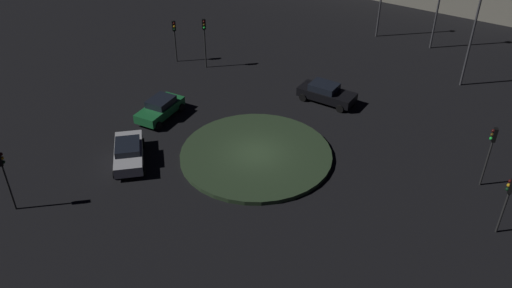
{
  "coord_description": "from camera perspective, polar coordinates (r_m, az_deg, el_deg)",
  "views": [
    {
      "loc": [
        -9.58,
        27.9,
        21.01
      ],
      "look_at": [
        0.0,
        0.0,
        1.01
      ],
      "focal_mm": 37.37,
      "sensor_mm": 36.0,
      "label": 1
    }
  ],
  "objects": [
    {
      "name": "streetlamp_southwest",
      "position": [
        45.89,
        22.6,
        12.68
      ],
      "size": [
        0.6,
        0.6,
        8.9
      ],
      "color": "#4C4C51",
      "rests_on": "ground_plane"
    },
    {
      "name": "traffic_light_west_near",
      "position": [
        34.95,
        23.85,
        -0.15
      ],
      "size": [
        0.37,
        0.32,
        4.21
      ],
      "rotation": [
        0.0,
        0.0,
        0.12
      ],
      "color": "#2D2D2D",
      "rests_on": "ground_plane"
    },
    {
      "name": "car_green",
      "position": [
        40.82,
        -10.21,
        3.82
      ],
      "size": [
        2.49,
        4.35,
        1.49
      ],
      "rotation": [
        0.0,
        0.0,
        4.56
      ],
      "color": "#1E7238",
      "rests_on": "ground_plane"
    },
    {
      "name": "traffic_light_southeast",
      "position": [
        48.56,
        -8.72,
        11.66
      ],
      "size": [
        0.39,
        0.39,
        3.85
      ],
      "rotation": [
        0.0,
        0.0,
        2.35
      ],
      "color": "#2D2D2D",
      "rests_on": "ground_plane"
    },
    {
      "name": "traffic_light_northeast",
      "position": [
        33.33,
        -25.41,
        -2.45
      ],
      "size": [
        0.39,
        0.38,
        4.14
      ],
      "rotation": [
        0.0,
        0.0,
        -2.45
      ],
      "color": "#2D2D2D",
      "rests_on": "ground_plane"
    },
    {
      "name": "roundabout_island",
      "position": [
        36.13,
        -0.0,
        -1.13
      ],
      "size": [
        10.3,
        10.3,
        0.29
      ],
      "primitive_type": "cylinder",
      "color": "#2D4228",
      "rests_on": "ground_plane"
    },
    {
      "name": "traffic_light_west",
      "position": [
        31.78,
        25.36,
        -4.95
      ],
      "size": [
        0.38,
        0.33,
        3.75
      ],
      "rotation": [
        0.0,
        0.0,
        -0.17
      ],
      "color": "#2D2D2D",
      "rests_on": "ground_plane"
    },
    {
      "name": "car_black",
      "position": [
        42.59,
        7.52,
        5.45
      ],
      "size": [
        4.81,
        2.92,
        1.5
      ],
      "rotation": [
        0.0,
        0.0,
        2.9
      ],
      "color": "black",
      "rests_on": "ground_plane"
    },
    {
      "name": "ground_plane",
      "position": [
        36.21,
        -0.0,
        -1.32
      ],
      "size": [
        117.32,
        117.32,
        0.0
      ],
      "primitive_type": "plane",
      "color": "black"
    },
    {
      "name": "traffic_light_southeast_near",
      "position": [
        46.94,
        -5.55,
        11.66
      ],
      "size": [
        0.37,
        0.39,
        4.49
      ],
      "rotation": [
        0.0,
        0.0,
        2.22
      ],
      "color": "#2D2D2D",
      "rests_on": "ground_plane"
    },
    {
      "name": "car_silver",
      "position": [
        36.27,
        -13.49,
        -0.86
      ],
      "size": [
        3.78,
        4.79,
        1.45
      ],
      "rotation": [
        0.0,
        0.0,
        -1.06
      ],
      "color": "silver",
      "rests_on": "ground_plane"
    }
  ]
}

